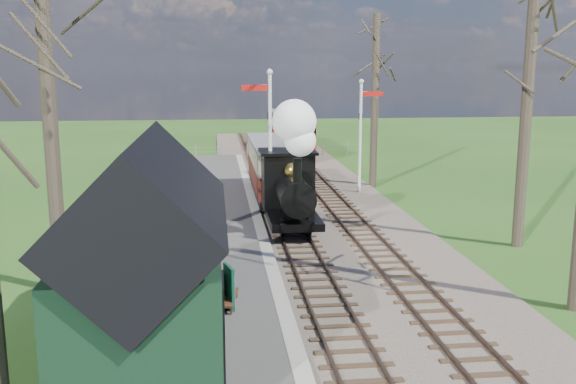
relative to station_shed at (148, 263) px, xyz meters
name	(u,v)px	position (x,y,z in m)	size (l,w,h in m)	color
distant_hills	(253,259)	(5.70, 60.38, -18.47)	(114.40, 48.00, 22.02)	#385B23
ballast_bed	(300,194)	(5.60, 18.00, -2.22)	(8.00, 60.00, 0.10)	brown
track_near	(274,194)	(4.30, 18.00, -2.17)	(1.60, 60.00, 0.15)	brown
track_far	(326,193)	(6.90, 18.00, -2.17)	(1.60, 60.00, 0.15)	brown
platform	(200,238)	(0.80, 10.00, -2.17)	(5.00, 44.00, 0.20)	#474442
coping_strip	(262,236)	(3.10, 10.00, -2.16)	(0.40, 44.00, 0.21)	#B2AD9E
station_shed	(148,263)	(0.00, 0.00, 0.00)	(3.25, 6.30, 4.78)	black
semaphore_near	(268,136)	(3.53, 12.00, 1.35)	(1.22, 0.24, 6.22)	silver
semaphore_far	(362,128)	(8.67, 18.00, 1.08)	(1.22, 0.24, 5.72)	silver
bare_trees	(354,103)	(5.63, 6.10, 2.94)	(15.51, 22.39, 12.00)	#382D23
fence_line	(260,150)	(4.60, 32.00, -1.72)	(12.60, 0.08, 1.00)	slate
locomotive	(291,174)	(4.29, 10.76, 0.02)	(2.00, 4.66, 5.00)	black
coach	(276,166)	(4.30, 16.83, -0.60)	(2.33, 8.00, 2.45)	black
red_carriage_a	(295,136)	(6.90, 30.66, -0.64)	(2.27, 5.63, 2.39)	black
red_carriage_b	(286,129)	(6.90, 36.16, -0.64)	(2.27, 5.63, 2.39)	black
sign_board	(229,287)	(1.72, 2.67, -1.52)	(0.28, 0.75, 1.10)	#0D4130
bench	(224,292)	(1.59, 2.78, -1.70)	(0.60, 1.43, 0.79)	#452818
person	(207,287)	(1.16, 2.32, -1.38)	(0.50, 0.33, 1.38)	black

